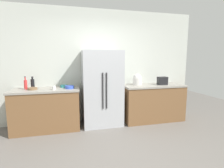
% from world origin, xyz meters
% --- Properties ---
extents(ground_plane, '(9.91, 9.91, 0.00)m').
position_xyz_m(ground_plane, '(0.00, 0.00, 0.00)').
color(ground_plane, slate).
extents(kitchen_back_panel, '(4.96, 0.10, 2.70)m').
position_xyz_m(kitchen_back_panel, '(0.00, 1.85, 1.35)').
color(kitchen_back_panel, silver).
rests_on(kitchen_back_panel, ground_plane).
extents(counter_left, '(1.39, 0.68, 0.89)m').
position_xyz_m(counter_left, '(-1.19, 1.47, 0.45)').
color(counter_left, brown).
rests_on(counter_left, ground_plane).
extents(counter_right, '(1.51, 0.68, 0.89)m').
position_xyz_m(counter_right, '(1.31, 1.47, 0.45)').
color(counter_right, brown).
rests_on(counter_right, ground_plane).
extents(refrigerator, '(0.89, 0.66, 1.71)m').
position_xyz_m(refrigerator, '(0.03, 1.47, 0.86)').
color(refrigerator, '#B2B5BA').
rests_on(refrigerator, ground_plane).
extents(toaster, '(0.23, 0.15, 0.20)m').
position_xyz_m(toaster, '(1.54, 1.42, 0.99)').
color(toaster, black).
rests_on(toaster, counter_right).
extents(rice_cooker, '(0.23, 0.23, 0.27)m').
position_xyz_m(rice_cooker, '(0.93, 1.56, 1.02)').
color(rice_cooker, silver).
rests_on(rice_cooker, counter_right).
extents(bottle_a, '(0.06, 0.06, 0.27)m').
position_xyz_m(bottle_a, '(-1.59, 1.51, 1.00)').
color(bottle_a, red).
rests_on(bottle_a, counter_left).
extents(bottle_b, '(0.07, 0.07, 0.26)m').
position_xyz_m(bottle_b, '(-1.48, 1.63, 1.00)').
color(bottle_b, black).
rests_on(bottle_b, counter_left).
extents(cup_a, '(0.09, 0.09, 0.08)m').
position_xyz_m(cup_a, '(1.68, 1.62, 0.93)').
color(cup_a, purple).
rests_on(cup_a, counter_right).
extents(cup_b, '(0.07, 0.07, 0.08)m').
position_xyz_m(cup_b, '(-1.01, 1.31, 0.93)').
color(cup_b, white).
rests_on(cup_b, counter_left).
extents(bowl_a, '(0.19, 0.19, 0.05)m').
position_xyz_m(bowl_a, '(-1.44, 1.43, 0.92)').
color(bowl_a, brown).
rests_on(bowl_a, counter_left).
extents(bowl_b, '(0.17, 0.17, 0.05)m').
position_xyz_m(bowl_b, '(-0.82, 1.60, 0.92)').
color(bowl_b, teal).
rests_on(bowl_b, counter_left).
extents(bowl_c, '(0.19, 0.19, 0.06)m').
position_xyz_m(bowl_c, '(-0.70, 1.40, 0.92)').
color(bowl_c, blue).
rests_on(bowl_c, counter_left).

